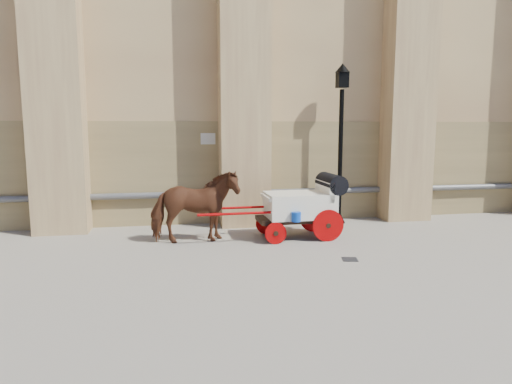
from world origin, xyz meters
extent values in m
plane|color=gray|center=(0.00, 0.00, 0.00)|extent=(90.00, 90.00, 0.00)
cube|color=#9C8554|center=(2.00, 4.15, 1.50)|extent=(44.00, 0.35, 3.00)
cylinder|color=#59595B|center=(2.00, 3.88, 0.90)|extent=(42.00, 0.18, 0.18)
cube|color=beige|center=(-2.00, 3.97, 2.50)|extent=(0.42, 0.04, 0.32)
imported|color=brown|center=(-2.52, 1.79, 0.89)|extent=(2.18, 1.11, 1.79)
cube|color=black|center=(0.06, 1.84, 0.49)|extent=(1.99, 0.93, 0.11)
cube|color=white|center=(0.15, 1.84, 0.85)|extent=(1.72, 1.15, 0.63)
cube|color=white|center=(0.82, 1.85, 1.21)|extent=(0.15, 1.12, 0.49)
cube|color=white|center=(-0.61, 1.83, 1.07)|extent=(0.33, 0.99, 0.09)
cylinder|color=black|center=(1.00, 1.86, 1.39)|extent=(0.52, 1.13, 0.50)
cylinder|color=#A10103|center=(0.74, 1.30, 0.40)|extent=(0.81, 0.07, 0.81)
cylinder|color=#A10103|center=(0.72, 2.41, 0.40)|extent=(0.81, 0.07, 0.81)
cylinder|color=#A10103|center=(-0.60, 1.27, 0.27)|extent=(0.54, 0.06, 0.54)
cylinder|color=#A10103|center=(-0.62, 2.38, 0.27)|extent=(0.54, 0.06, 0.54)
cylinder|color=#A10103|center=(-1.41, 1.41, 0.76)|extent=(2.15, 0.10, 0.06)
cylinder|color=#A10103|center=(-1.42, 2.22, 0.76)|extent=(2.15, 0.10, 0.06)
cylinder|color=#0B40B7|center=(-0.11, 1.21, 0.67)|extent=(0.23, 0.23, 0.23)
cylinder|color=black|center=(1.81, 3.37, 1.95)|extent=(0.13, 0.13, 3.91)
cone|color=black|center=(1.81, 3.37, 0.20)|extent=(0.39, 0.39, 0.39)
cube|color=black|center=(1.81, 3.37, 4.18)|extent=(0.30, 0.30, 0.46)
cone|color=black|center=(1.81, 3.37, 4.50)|extent=(0.43, 0.43, 0.26)
cube|color=black|center=(0.68, -0.31, 0.01)|extent=(0.39, 0.39, 0.01)
camera|label=1|loc=(-3.05, -9.31, 2.83)|focal=32.00mm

